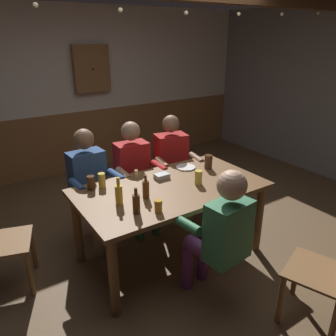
# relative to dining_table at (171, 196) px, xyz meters

# --- Properties ---
(ground_plane) EXTENTS (7.65, 7.65, 0.00)m
(ground_plane) POSITION_rel_dining_table_xyz_m (0.00, 0.11, -0.67)
(ground_plane) COLOR brown
(back_wall_upper) EXTENTS (6.37, 0.12, 1.57)m
(back_wall_upper) POSITION_rel_dining_table_xyz_m (0.00, 2.84, 1.08)
(back_wall_upper) COLOR beige
(back_wall_wainscot) EXTENTS (6.37, 0.12, 0.97)m
(back_wall_wainscot) POSITION_rel_dining_table_xyz_m (0.00, 2.84, -0.19)
(back_wall_wainscot) COLOR brown
(back_wall_wainscot) RESTS_ON ground_plane
(dining_table) EXTENTS (1.77, 0.98, 0.77)m
(dining_table) POSITION_rel_dining_table_xyz_m (0.00, 0.00, 0.00)
(dining_table) COLOR brown
(dining_table) RESTS_ON ground_plane
(person_0) EXTENTS (0.52, 0.55, 1.23)m
(person_0) POSITION_rel_dining_table_xyz_m (-0.52, 0.71, 0.00)
(person_0) COLOR #2D4C84
(person_0) RESTS_ON ground_plane
(person_1) EXTENTS (0.52, 0.55, 1.23)m
(person_1) POSITION_rel_dining_table_xyz_m (-0.00, 0.71, 0.00)
(person_1) COLOR #AD1919
(person_1) RESTS_ON ground_plane
(person_2) EXTENTS (0.55, 0.60, 1.24)m
(person_2) POSITION_rel_dining_table_xyz_m (0.52, 0.73, 0.01)
(person_2) COLOR #AD1919
(person_2) RESTS_ON ground_plane
(person_3) EXTENTS (0.52, 0.55, 1.21)m
(person_3) POSITION_rel_dining_table_xyz_m (-0.01, -0.72, -0.00)
(person_3) COLOR #33724C
(person_3) RESTS_ON ground_plane
(chair_empty_near_right) EXTENTS (0.56, 0.56, 0.88)m
(chair_empty_near_right) POSITION_rel_dining_table_xyz_m (0.50, -1.37, -0.20)
(chair_empty_near_right) COLOR brown
(chair_empty_near_right) RESTS_ON ground_plane
(table_candle) EXTENTS (0.04, 0.04, 0.08)m
(table_candle) POSITION_rel_dining_table_xyz_m (-0.17, 0.37, 0.14)
(table_candle) COLOR #F9E08C
(table_candle) RESTS_ON dining_table
(condiment_caddy) EXTENTS (0.14, 0.10, 0.05)m
(condiment_caddy) POSITION_rel_dining_table_xyz_m (0.03, 0.20, 0.13)
(condiment_caddy) COLOR #B2B7BC
(condiment_caddy) RESTS_ON dining_table
(plate_0) EXTENTS (0.21, 0.21, 0.01)m
(plate_0) POSITION_rel_dining_table_xyz_m (0.39, 0.30, 0.11)
(plate_0) COLOR white
(plate_0) RESTS_ON dining_table
(bottle_0) EXTENTS (0.06, 0.06, 0.22)m
(bottle_0) POSITION_rel_dining_table_xyz_m (-0.51, -0.27, 0.19)
(bottle_0) COLOR #593314
(bottle_0) RESTS_ON dining_table
(bottle_1) EXTENTS (0.06, 0.06, 0.22)m
(bottle_1) POSITION_rel_dining_table_xyz_m (-0.31, -0.08, 0.19)
(bottle_1) COLOR #593314
(bottle_1) RESTS_ON dining_table
(bottle_2) EXTENTS (0.06, 0.06, 0.24)m
(bottle_2) POSITION_rel_dining_table_xyz_m (-0.56, -0.05, 0.20)
(bottle_2) COLOR gold
(bottle_2) RESTS_ON dining_table
(pint_glass_0) EXTENTS (0.07, 0.07, 0.14)m
(pint_glass_0) POSITION_rel_dining_table_xyz_m (-0.54, 0.35, 0.17)
(pint_glass_0) COLOR #E5C64C
(pint_glass_0) RESTS_ON dining_table
(pint_glass_1) EXTENTS (0.08, 0.08, 0.15)m
(pint_glass_1) POSITION_rel_dining_table_xyz_m (0.58, 0.16, 0.18)
(pint_glass_1) COLOR #4C2D19
(pint_glass_1) RESTS_ON dining_table
(pint_glass_2) EXTENTS (0.07, 0.07, 0.13)m
(pint_glass_2) POSITION_rel_dining_table_xyz_m (-0.65, 0.35, 0.17)
(pint_glass_2) COLOR #4C2D19
(pint_glass_2) RESTS_ON dining_table
(pint_glass_3) EXTENTS (0.06, 0.06, 0.10)m
(pint_glass_3) POSITION_rel_dining_table_xyz_m (-0.35, -0.35, 0.15)
(pint_glass_3) COLOR gold
(pint_glass_3) RESTS_ON dining_table
(pint_glass_4) EXTENTS (0.07, 0.07, 0.14)m
(pint_glass_4) POSITION_rel_dining_table_xyz_m (0.25, -0.10, 0.17)
(pint_glass_4) COLOR #E5C64C
(pint_glass_4) RESTS_ON dining_table
(wall_dart_cabinet) EXTENTS (0.56, 0.15, 0.70)m
(wall_dart_cabinet) POSITION_rel_dining_table_xyz_m (0.34, 2.71, 0.95)
(wall_dart_cabinet) COLOR brown
(string_lights) EXTENTS (4.50, 0.04, 0.09)m
(string_lights) POSITION_rel_dining_table_xyz_m (-0.00, 0.24, 1.63)
(string_lights) COLOR #F9EAB2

